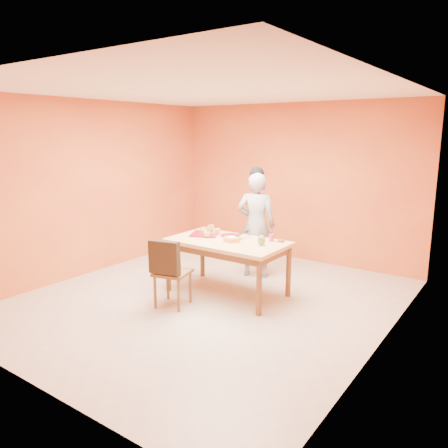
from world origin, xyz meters
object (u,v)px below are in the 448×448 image
Objects in this scene: magenta_glass at (271,238)px; sponge_cake at (232,239)px; checker_tin at (281,241)px; dining_table at (227,247)px; egg_ornament at (261,240)px; person at (256,225)px; pastry_platter at (205,234)px; dining_chair at (171,271)px; red_dinner_plate at (229,235)px.

sponge_cake is at bearing -139.61° from magenta_glass.
checker_tin is at bearing 37.00° from sponge_cake.
egg_ornament is at bearing 4.81° from dining_table.
pastry_platter is (-0.37, -0.80, -0.04)m from person.
checker_tin is at bearing 29.00° from dining_table.
pastry_platter is at bearing 43.70° from person.
dining_chair is 9.47× the size of checker_tin.
dining_chair is 0.91m from sponge_cake.
dining_chair is 1.51m from checker_tin.
dining_table is 0.18m from sponge_cake.
checker_tin is (0.72, -0.55, -0.04)m from person.
magenta_glass is at bearing 40.39° from sponge_cake.
sponge_cake is 0.66m from checker_tin.
person is 0.96m from sponge_cake.
person is (0.24, 1.67, 0.34)m from dining_chair.
dining_table is at bearing 74.00° from person.
person is 1.04m from egg_ornament.
red_dinner_plate is 2.68× the size of magenta_glass.
magenta_glass is at bearing 38.55° from dining_chair.
red_dinner_plate is at bearing 65.11° from dining_chair.
egg_ornament is (0.97, -0.05, 0.06)m from pastry_platter.
person is 16.95× the size of checker_tin.
magenta_glass is 1.01× the size of checker_tin.
dining_chair is at bearing -142.74° from egg_ornament.
dining_table is 0.91m from person.
person is 0.67m from red_dinner_plate.
dining_table is at bearing -11.72° from pastry_platter.
egg_ornament is at bearing -90.91° from magenta_glass.
egg_ornament is 0.33m from checker_tin.
magenta_glass reaches higher than checker_tin.
dining_chair is 2.39× the size of pastry_platter.
dining_chair reaches higher than magenta_glass.
red_dinner_plate is 1.12× the size of sponge_cake.
pastry_platter is 1.46× the size of red_dinner_plate.
pastry_platter is at bearing -168.00° from magenta_glass.
sponge_cake reaches higher than red_dinner_plate.
sponge_cake is (0.43, 0.73, 0.33)m from dining_chair.
red_dinner_plate is at bearing 118.08° from dining_table.
egg_ornament is 1.41× the size of checker_tin.
sponge_cake is 2.43× the size of checker_tin.
pastry_platter is 1.12m from checker_tin.
checker_tin is at bearing 61.11° from egg_ornament.
pastry_platter is at bearing -157.62° from red_dinner_plate.
dining_chair is at bearing -101.36° from red_dinner_plate.
egg_ornament is 0.26m from magenta_glass.
checker_tin is (0.53, 0.40, -0.02)m from sponge_cake.
egg_ornament is at bearing -111.68° from checker_tin.
pastry_platter is at bearing 165.86° from sponge_cake.
checker_tin is (0.96, 1.13, 0.30)m from dining_chair.
person is (-0.08, 0.90, 0.14)m from dining_table.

